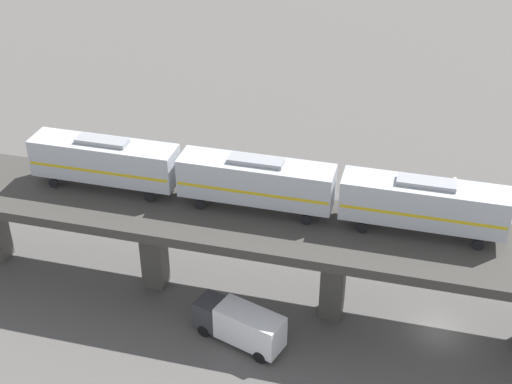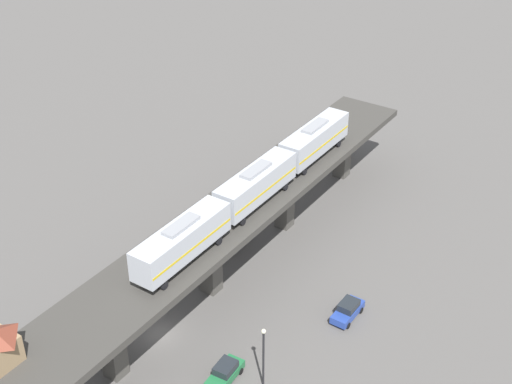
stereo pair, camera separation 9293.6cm
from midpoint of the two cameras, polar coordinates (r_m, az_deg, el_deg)
ground_plane at (r=47.99m, az=-29.37°, el=-44.76°), size 400.00×400.00×0.00m
elevated_viaduct at (r=41.70m, az=-32.97°, el=-41.88°), size 38.43×89.58×8.16m
subway_train at (r=47.46m, az=-47.44°, el=-27.58°), size 14.98×36.02×4.45m
street_car_blue at (r=56.03m, az=-30.13°, el=-25.25°), size 3.12×4.75×1.89m
street_car_green at (r=48.02m, az=-19.78°, el=-36.51°), size 3.39×4.75×1.89m
delivery_truck at (r=53.78m, az=-49.09°, el=-37.66°), size 2.54×7.26×3.20m
street_lamp at (r=46.70m, az=-19.82°, el=-30.91°), size 0.44×0.44×6.94m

